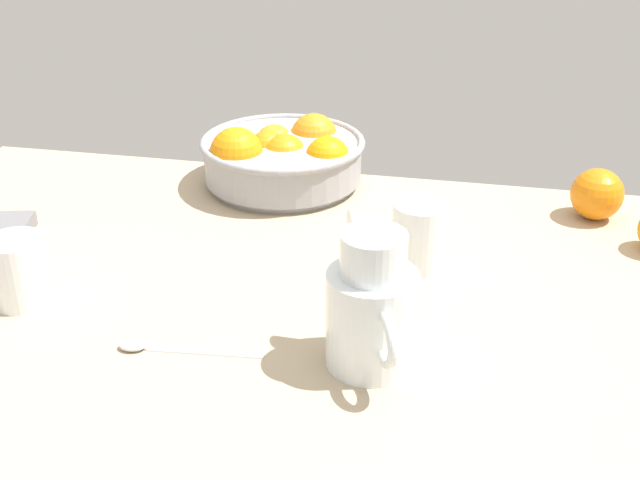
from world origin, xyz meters
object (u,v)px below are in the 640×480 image
(fruit_bowl, at_px, (283,157))
(spoon, at_px, (167,348))
(juice_glass, at_px, (419,238))
(loose_orange_1, at_px, (597,194))
(second_glass, at_px, (20,275))
(juice_pitcher, at_px, (371,316))

(fruit_bowl, distance_m, spoon, 0.50)
(juice_glass, relative_size, spoon, 0.54)
(fruit_bowl, bearing_deg, spoon, -91.63)
(spoon, bearing_deg, loose_orange_1, 42.07)
(second_glass, bearing_deg, juice_pitcher, -5.13)
(juice_pitcher, bearing_deg, fruit_bowl, 114.69)
(fruit_bowl, relative_size, second_glass, 3.10)
(second_glass, height_order, loose_orange_1, second_glass)
(juice_pitcher, distance_m, spoon, 0.24)
(fruit_bowl, bearing_deg, juice_glass, -43.70)
(fruit_bowl, height_order, juice_pitcher, juice_pitcher)
(juice_pitcher, bearing_deg, loose_orange_1, 57.06)
(fruit_bowl, bearing_deg, loose_orange_1, -3.76)
(juice_glass, bearing_deg, second_glass, -158.05)
(juice_glass, distance_m, spoon, 0.37)
(fruit_bowl, xyz_separation_m, second_glass, (-0.23, -0.43, -0.01))
(fruit_bowl, bearing_deg, juice_pitcher, -65.31)
(loose_orange_1, bearing_deg, juice_glass, -140.96)
(juice_pitcher, height_order, juice_glass, juice_pitcher)
(juice_pitcher, xyz_separation_m, spoon, (-0.23, -0.03, -0.06))
(fruit_bowl, distance_m, second_glass, 0.49)
(fruit_bowl, relative_size, juice_pitcher, 1.63)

